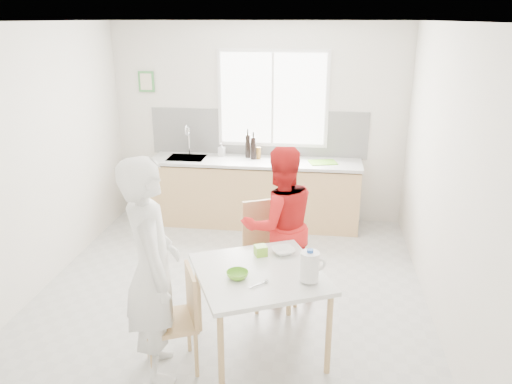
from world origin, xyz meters
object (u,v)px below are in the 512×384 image
Objects in this scene: chair_left at (178,316)px; person_white at (152,271)px; dining_table at (259,280)px; person_red at (280,225)px; wine_bottle_a at (248,146)px; bowl_green at (237,275)px; wine_bottle_b at (253,148)px; bowl_white at (283,251)px; milk_jug at (310,266)px; chair_far at (268,247)px.

person_white is (-0.16, -0.07, 0.43)m from chair_left.
dining_table is 0.92m from person_red.
wine_bottle_a is (-0.62, 2.01, 0.28)m from person_red.
person_white is 0.67m from bowl_green.
wine_bottle_b reaches higher than dining_table.
chair_left reaches higher than bowl_green.
person_white reaches higher than bowl_green.
person_red reaches higher than dining_table.
bowl_white is at bearing -77.82° from person_white.
bowl_white is 0.54m from milk_jug.
bowl_green is 0.55× the size of wine_bottle_a.
person_red reaches higher than milk_jug.
milk_jug is at bearing -103.41° from person_white.
chair_far is 0.56× the size of person_white.
bowl_green is 0.89× the size of bowl_white.
wine_bottle_b is at bearing 151.92° from chair_left.
dining_table is 0.48m from milk_jug.
bowl_green is (-0.16, -0.13, 0.11)m from dining_table.
bowl_green is at bearing -141.04° from dining_table.
bowl_green is 3.08m from wine_bottle_a.
bowl_white is 0.66× the size of wine_bottle_b.
wine_bottle_b is at bearing 77.11° from chair_far.
wine_bottle_a reaches higher than bowl_green.
milk_jug is 0.82× the size of wine_bottle_a.
bowl_green is 0.58m from bowl_white.
person_red reaches higher than wine_bottle_a.
wine_bottle_a is at bearing 79.04° from chair_far.
wine_bottle_a is (-0.37, 3.05, 0.29)m from bowl_green.
bowl_white is at bearing 73.39° from person_red.
bowl_white is (0.20, -0.54, 0.23)m from chair_far.
bowl_green is at bearing 84.11° from chair_left.
wine_bottle_a is at bearing -97.79° from person_red.
wine_bottle_b is at bearing -99.56° from person_red.
wine_bottle_a is (-0.95, 3.04, 0.17)m from milk_jug.
chair_left is at bearing -155.07° from dining_table.
chair_far is 5.09× the size of bowl_white.
milk_jug is (0.44, -1.02, 0.35)m from chair_far.
chair_far is at bearing 128.64° from chair_left.
chair_left is 4.90× the size of bowl_green.
wine_bottle_b is (-0.61, 2.50, 0.28)m from bowl_white.
person_red is at bearing -74.64° from wine_bottle_b.
person_red is 0.56m from bowl_white.
chair_left is 3.30× the size of milk_jug.
dining_table is at bearing -79.64° from wine_bottle_a.
person_red is at bearing 98.32° from bowl_white.
chair_left is 0.58m from bowl_green.
milk_jug is at bearing -62.53° from bowl_white.
dining_table is 0.72m from chair_left.
person_red is 2.12m from wine_bottle_a.
person_white reaches higher than wine_bottle_b.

